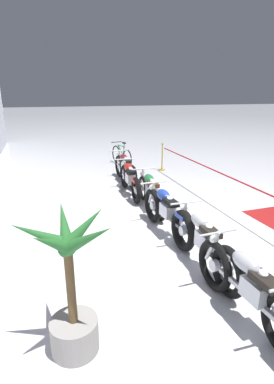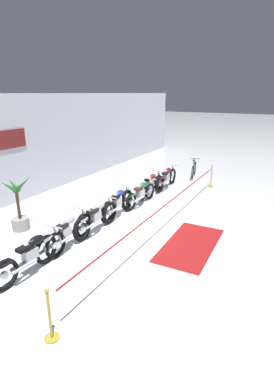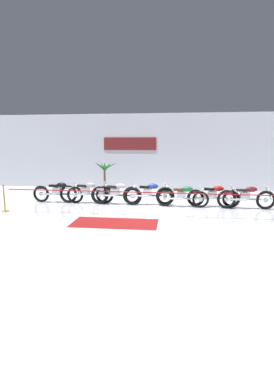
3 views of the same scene
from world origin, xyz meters
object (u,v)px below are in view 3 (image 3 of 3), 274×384
Objects in this scene: motorcycle_green_4 at (183,196)px; potted_palm_left_of_row at (105,181)px; motorcycle_red_5 at (214,196)px; motorcycle_black_0 at (58,192)px; floor_banner at (115,223)px; motorcycle_blue_3 at (149,194)px; motorcycle_silver_1 at (87,192)px; motorcycle_maroon_6 at (246,197)px; stanchion_far_left at (101,195)px; motorcycle_silver_2 at (116,194)px.

potted_palm_left_of_row is (-3.88, 2.34, 0.25)m from motorcycle_green_4.
motorcycle_green_4 is 0.99× the size of motorcycle_red_5.
motorcycle_black_0 reaches higher than floor_banner.
motorcycle_blue_3 is 1.03× the size of motorcycle_green_4.
motorcycle_silver_1 is 6.67m from motorcycle_maroon_6.
motorcycle_blue_3 is 2.53m from stanchion_far_left.
motorcycle_black_0 is 1.08× the size of motorcycle_red_5.
potted_palm_left_of_row reaches higher than stanchion_far_left.
motorcycle_maroon_6 is (1.26, -0.21, 0.02)m from motorcycle_red_5.
motorcycle_maroon_6 is (2.51, -0.02, 0.01)m from motorcycle_green_4.
motorcycle_maroon_6 is 5.79m from stanchion_far_left.
motorcycle_silver_2 is 5.33m from motorcycle_maroon_6.
motorcycle_silver_1 is at bearing 121.14° from floor_banner.
potted_palm_left_of_row reaches higher than floor_banner.
motorcycle_blue_3 is 1.02× the size of motorcycle_red_5.
motorcycle_silver_2 is 1.04× the size of motorcycle_green_4.
motorcycle_silver_1 is 5.41m from motorcycle_red_5.
motorcycle_maroon_6 is at bearing -0.96° from motorcycle_black_0.
potted_palm_left_of_row is (0.28, 2.17, 0.23)m from motorcycle_silver_1.
stanchion_far_left is at bearing 124.25° from floor_banner.
motorcycle_silver_1 is at bearing 176.82° from motorcycle_silver_2.
motorcycle_blue_3 is 1.25× the size of potted_palm_left_of_row.
motorcycle_black_0 is 4.36m from floor_banner.
motorcycle_maroon_6 is at bearing 17.82° from stanchion_far_left.
motorcycle_silver_1 reaches higher than motorcycle_maroon_6.
potted_palm_left_of_row is (1.56, 2.23, 0.24)m from motorcycle_black_0.
motorcycle_silver_1 is (1.29, 0.06, 0.01)m from motorcycle_black_0.
motorcycle_blue_3 is 0.77× the size of floor_banner.
motorcycle_silver_1 is at bearing 120.63° from stanchion_far_left.
stanchion_far_left is (1.16, -1.96, 0.25)m from motorcycle_silver_1.
stanchion_far_left is at bearing -77.97° from potted_palm_left_of_row.
motorcycle_maroon_6 is (3.94, -0.20, 0.00)m from motorcycle_blue_3.
motorcycle_red_5 is 0.21× the size of stanchion_far_left.
motorcycle_blue_3 reaches higher than motorcycle_silver_2.
motorcycle_silver_1 is at bearing 178.38° from motorcycle_maroon_6.
motorcycle_green_4 is 4.54m from potted_palm_left_of_row.
motorcycle_red_5 is 1.28m from motorcycle_maroon_6.
stanchion_far_left is at bearing -59.37° from motorcycle_silver_1.
potted_palm_left_of_row reaches higher than motorcycle_red_5.
potted_palm_left_of_row reaches higher than motorcycle_black_0.
floor_banner is at bearing -79.12° from motorcycle_silver_2.
motorcycle_maroon_6 is at bearing -1.62° from motorcycle_silver_1.
motorcycle_maroon_6 is 0.22× the size of stanchion_far_left.
motorcycle_maroon_6 is at bearing -1.22° from motorcycle_silver_2.
stanchion_far_left reaches higher than floor_banner.
motorcycle_silver_1 is 1.06× the size of motorcycle_maroon_6.
motorcycle_maroon_6 is at bearing -9.38° from motorcycle_red_5.
floor_banner is (1.90, -2.99, -0.48)m from motorcycle_silver_1.
motorcycle_green_4 is 0.20× the size of stanchion_far_left.
motorcycle_black_0 is 1.06× the size of motorcycle_blue_3.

